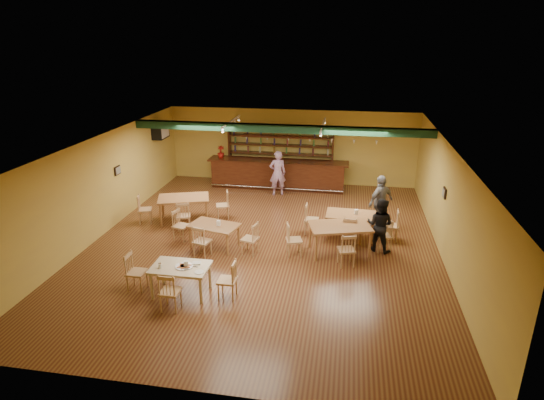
% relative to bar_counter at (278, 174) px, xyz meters
% --- Properties ---
extents(floor, '(12.00, 12.00, 0.00)m').
position_rel_bar_counter_xyz_m(floor, '(0.41, -5.15, -0.56)').
color(floor, '#522817').
rests_on(floor, ground).
extents(ceiling_beam, '(10.00, 0.30, 0.25)m').
position_rel_bar_counter_xyz_m(ceiling_beam, '(0.41, -2.35, 2.31)').
color(ceiling_beam, '#10321D').
rests_on(ceiling_beam, ceiling).
extents(track_rail_left, '(0.05, 2.50, 0.05)m').
position_rel_bar_counter_xyz_m(track_rail_left, '(-1.39, -1.75, 2.38)').
color(track_rail_left, silver).
rests_on(track_rail_left, ceiling).
extents(track_rail_right, '(0.05, 2.50, 0.05)m').
position_rel_bar_counter_xyz_m(track_rail_right, '(1.81, -1.75, 2.38)').
color(track_rail_right, silver).
rests_on(track_rail_right, ceiling).
extents(ac_unit, '(0.34, 0.70, 0.48)m').
position_rel_bar_counter_xyz_m(ac_unit, '(-4.39, -0.95, 1.79)').
color(ac_unit, silver).
rests_on(ac_unit, wall_left).
extents(picture_left, '(0.04, 0.34, 0.28)m').
position_rel_bar_counter_xyz_m(picture_left, '(-4.56, -4.15, 1.14)').
color(picture_left, black).
rests_on(picture_left, wall_left).
extents(picture_right, '(0.04, 0.34, 0.28)m').
position_rel_bar_counter_xyz_m(picture_right, '(5.38, -4.65, 1.14)').
color(picture_right, black).
rests_on(picture_right, wall_right).
extents(bar_counter, '(5.53, 0.85, 1.13)m').
position_rel_bar_counter_xyz_m(bar_counter, '(0.00, 0.00, 0.00)').
color(bar_counter, '#35130A').
rests_on(bar_counter, ground).
extents(back_bar_hutch, '(4.28, 0.40, 2.28)m').
position_rel_bar_counter_xyz_m(back_bar_hutch, '(0.00, 0.63, 0.57)').
color(back_bar_hutch, '#35130A').
rests_on(back_bar_hutch, ground).
extents(poinsettia, '(0.35, 0.35, 0.48)m').
position_rel_bar_counter_xyz_m(poinsettia, '(-2.31, 0.00, 0.81)').
color(poinsettia, '#9A150E').
rests_on(poinsettia, bar_counter).
extents(dining_table_a, '(1.84, 1.43, 0.81)m').
position_rel_bar_counter_xyz_m(dining_table_a, '(-2.50, -3.87, -0.16)').
color(dining_table_a, '#9F6B38').
rests_on(dining_table_a, ground).
extents(dining_table_b, '(1.50, 0.93, 0.74)m').
position_rel_bar_counter_xyz_m(dining_table_b, '(2.90, -4.24, -0.20)').
color(dining_table_b, '#9F6B38').
rests_on(dining_table_b, ground).
extents(dining_table_c, '(1.53, 1.13, 0.69)m').
position_rel_bar_counter_xyz_m(dining_table_c, '(-0.96, -5.61, -0.22)').
color(dining_table_c, '#9F6B38').
rests_on(dining_table_c, ground).
extents(dining_table_d, '(1.87, 1.42, 0.83)m').
position_rel_bar_counter_xyz_m(dining_table_d, '(2.60, -5.39, -0.15)').
color(dining_table_d, '#9F6B38').
rests_on(dining_table_d, ground).
extents(near_table, '(1.34, 0.86, 0.72)m').
position_rel_bar_counter_xyz_m(near_table, '(-1.01, -8.17, -0.21)').
color(near_table, '#CAAD87').
rests_on(near_table, ground).
extents(pizza_tray, '(0.47, 0.47, 0.01)m').
position_rel_bar_counter_xyz_m(pizza_tray, '(-0.91, -8.17, 0.16)').
color(pizza_tray, silver).
rests_on(pizza_tray, near_table).
extents(parmesan_shaker, '(0.07, 0.07, 0.11)m').
position_rel_bar_counter_xyz_m(parmesan_shaker, '(-1.44, -8.32, 0.21)').
color(parmesan_shaker, '#EAE5C6').
rests_on(parmesan_shaker, near_table).
extents(napkin_stack, '(0.23, 0.19, 0.03)m').
position_rel_bar_counter_xyz_m(napkin_stack, '(-0.68, -7.98, 0.17)').
color(napkin_stack, white).
rests_on(napkin_stack, near_table).
extents(pizza_server, '(0.33, 0.14, 0.00)m').
position_rel_bar_counter_xyz_m(pizza_server, '(-0.77, -8.13, 0.17)').
color(pizza_server, silver).
rests_on(pizza_server, pizza_tray).
extents(side_plate, '(0.22, 0.22, 0.01)m').
position_rel_bar_counter_xyz_m(side_plate, '(-0.48, -8.36, 0.16)').
color(side_plate, white).
rests_on(side_plate, near_table).
extents(patron_bar, '(0.72, 0.58, 1.72)m').
position_rel_bar_counter_xyz_m(patron_bar, '(0.12, -0.83, 0.30)').
color(patron_bar, '#9C50AD').
rests_on(patron_bar, ground).
extents(patron_right_a, '(0.92, 0.82, 1.55)m').
position_rel_bar_counter_xyz_m(patron_right_a, '(3.70, -5.04, 0.21)').
color(patron_right_a, black).
rests_on(patron_right_a, ground).
extents(patron_right_b, '(1.01, 1.02, 1.73)m').
position_rel_bar_counter_xyz_m(patron_right_b, '(3.80, -3.39, 0.30)').
color(patron_right_b, slate).
rests_on(patron_right_b, ground).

